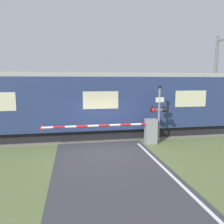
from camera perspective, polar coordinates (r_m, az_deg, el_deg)
name	(u,v)px	position (r m, az deg, el deg)	size (l,w,h in m)	color
ground_plane	(104,152)	(10.51, -2.07, -10.41)	(80.00, 80.00, 0.00)	#5B6B3D
track_bed	(97,135)	(13.60, -4.05, -6.00)	(36.00, 3.20, 0.13)	slate
train	(98,104)	(13.27, -3.70, 2.10)	(19.31, 2.80, 3.80)	black
crossing_barrier	(143,130)	(11.74, 8.03, -4.75)	(6.02, 0.44, 1.34)	gray
signal_post	(159,111)	(11.87, 12.23, 0.38)	(0.95, 0.26, 3.13)	gray
catenary_pole	(215,79)	(18.53, 25.40, 7.81)	(0.20, 1.90, 6.66)	slate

